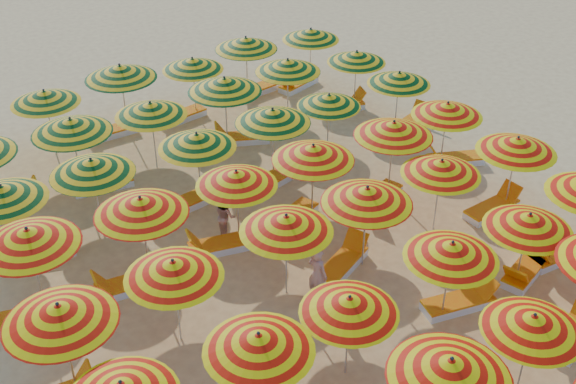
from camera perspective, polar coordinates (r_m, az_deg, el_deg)
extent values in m
plane|color=#F2BF6B|center=(18.60, 0.84, -4.85)|extent=(120.00, 120.00, 0.00)
cone|color=#D56200|center=(13.09, 12.70, -13.46)|extent=(2.95, 2.95, 0.42)
sphere|color=black|center=(12.92, 12.83, -12.71)|extent=(0.07, 0.07, 0.07)
cylinder|color=silver|center=(15.26, 18.22, -12.16)|extent=(0.04, 0.04, 1.98)
cone|color=#D56200|center=(14.69, 18.80, -9.77)|extent=(2.04, 2.04, 0.38)
sphere|color=black|center=(14.54, 18.95, -9.14)|extent=(0.07, 0.07, 0.07)
sphere|color=black|center=(12.89, -13.13, -14.39)|extent=(0.07, 0.07, 0.07)
cylinder|color=silver|center=(14.07, -2.25, -14.43)|extent=(0.04, 0.04, 2.10)
cone|color=#D56200|center=(13.41, -2.33, -11.79)|extent=(2.77, 2.77, 0.40)
sphere|color=black|center=(13.25, -2.36, -11.09)|extent=(0.07, 0.07, 0.07)
cylinder|color=silver|center=(14.91, 4.71, -11.38)|extent=(0.04, 0.04, 2.00)
cone|color=#D56200|center=(14.32, 4.87, -8.89)|extent=(2.07, 2.07, 0.38)
sphere|color=black|center=(14.18, 4.91, -8.23)|extent=(0.07, 0.07, 0.07)
cylinder|color=silver|center=(16.45, 12.43, -7.03)|extent=(0.04, 0.04, 2.08)
cone|color=#D56200|center=(15.90, 12.81, -4.53)|extent=(2.63, 2.63, 0.40)
sphere|color=black|center=(15.76, 12.91, -3.87)|extent=(0.07, 0.07, 0.07)
cylinder|color=silver|center=(17.80, 18.00, -4.59)|extent=(0.04, 0.04, 2.05)
cone|color=#D56200|center=(17.30, 18.49, -2.25)|extent=(2.59, 2.59, 0.39)
sphere|color=black|center=(17.18, 18.62, -1.64)|extent=(0.07, 0.07, 0.07)
cylinder|color=silver|center=(15.08, -17.01, -11.88)|extent=(0.04, 0.04, 2.23)
cone|color=#D56200|center=(14.44, -17.62, -9.15)|extent=(2.44, 2.44, 0.42)
sphere|color=black|center=(14.29, -17.78, -8.42)|extent=(0.07, 0.07, 0.07)
cylinder|color=silver|center=(15.74, -8.76, -8.61)|extent=(0.04, 0.04, 2.10)
cone|color=#D56200|center=(15.16, -9.05, -6.03)|extent=(2.74, 2.74, 0.40)
sphere|color=black|center=(15.02, -9.12, -5.34)|extent=(0.07, 0.07, 0.07)
cylinder|color=silver|center=(16.74, -0.13, -5.11)|extent=(0.04, 0.04, 2.16)
cone|color=#D56200|center=(16.18, -0.14, -2.50)|extent=(2.19, 2.19, 0.41)
sphere|color=black|center=(16.05, -0.14, -1.82)|extent=(0.07, 0.07, 0.07)
cylinder|color=silver|center=(17.67, 6.07, -2.89)|extent=(0.04, 0.04, 2.22)
cone|color=#D56200|center=(17.13, 6.26, -0.28)|extent=(2.69, 2.69, 0.42)
sphere|color=black|center=(17.00, 6.31, 0.41)|extent=(0.07, 0.07, 0.07)
cylinder|color=silver|center=(19.28, 11.72, -0.36)|extent=(0.04, 0.04, 2.06)
cone|color=#D56200|center=(18.82, 12.02, 1.92)|extent=(2.24, 2.24, 0.39)
sphere|color=black|center=(18.70, 12.10, 2.52)|extent=(0.07, 0.07, 0.07)
cylinder|color=silver|center=(20.64, 17.23, 1.31)|extent=(0.04, 0.04, 2.15)
cone|color=#D56200|center=(20.20, 17.65, 3.57)|extent=(2.33, 2.33, 0.41)
sphere|color=black|center=(20.09, 17.76, 4.15)|extent=(0.07, 0.07, 0.07)
cylinder|color=silver|center=(17.16, -19.23, -6.02)|extent=(0.04, 0.04, 2.24)
cone|color=#D56200|center=(16.60, -19.84, -3.40)|extent=(2.77, 2.77, 0.43)
sphere|color=black|center=(16.46, -19.99, -2.70)|extent=(0.07, 0.07, 0.07)
cylinder|color=silver|center=(17.53, -11.21, -3.71)|extent=(0.04, 0.04, 2.23)
cone|color=#D56200|center=(16.98, -11.56, -1.09)|extent=(2.87, 2.87, 0.42)
sphere|color=black|center=(16.85, -11.65, -0.40)|extent=(0.07, 0.07, 0.07)
cylinder|color=silver|center=(18.46, -3.99, -1.29)|extent=(0.04, 0.04, 2.08)
cone|color=#D56200|center=(17.97, -4.10, 1.08)|extent=(2.73, 2.73, 0.40)
sphere|color=black|center=(17.86, -4.13, 1.70)|extent=(0.07, 0.07, 0.07)
cylinder|color=silver|center=(19.30, 1.95, 0.67)|extent=(0.04, 0.04, 2.20)
cone|color=#D56200|center=(18.81, 2.00, 3.12)|extent=(2.37, 2.37, 0.42)
sphere|color=black|center=(18.69, 2.02, 3.76)|extent=(0.07, 0.07, 0.07)
cylinder|color=silver|center=(20.59, 8.14, 2.59)|extent=(0.04, 0.04, 2.22)
cone|color=#D56200|center=(20.12, 8.35, 4.95)|extent=(2.36, 2.36, 0.42)
sphere|color=black|center=(20.01, 8.40, 5.56)|extent=(0.07, 0.07, 0.07)
cylinder|color=silver|center=(22.15, 12.20, 4.29)|extent=(0.04, 0.04, 2.10)
cone|color=#D56200|center=(21.74, 12.48, 6.39)|extent=(2.34, 2.34, 0.40)
sphere|color=black|center=(21.65, 12.55, 6.94)|extent=(0.07, 0.07, 0.07)
cylinder|color=silver|center=(19.06, -21.08, -2.42)|extent=(0.04, 0.04, 2.13)
cone|color=#756406|center=(18.57, -21.64, -0.10)|extent=(2.69, 2.69, 0.40)
sphere|color=black|center=(18.46, -21.78, 0.51)|extent=(0.07, 0.07, 0.07)
cylinder|color=silver|center=(19.36, -14.85, -0.46)|extent=(0.04, 0.04, 2.18)
cone|color=#756406|center=(18.88, -15.25, 1.93)|extent=(2.26, 2.26, 0.42)
sphere|color=black|center=(18.76, -15.35, 2.56)|extent=(0.07, 0.07, 0.07)
cylinder|color=silver|center=(20.10, -7.04, 1.74)|extent=(0.04, 0.04, 2.14)
cone|color=#756406|center=(19.64, -7.22, 4.05)|extent=(2.22, 2.22, 0.41)
sphere|color=black|center=(19.53, -7.26, 4.65)|extent=(0.07, 0.07, 0.07)
cylinder|color=silver|center=(21.10, -1.19, 3.71)|extent=(0.04, 0.04, 2.20)
cone|color=#756406|center=(20.65, -1.22, 6.02)|extent=(2.83, 2.83, 0.42)
sphere|color=black|center=(20.54, -1.23, 6.62)|extent=(0.07, 0.07, 0.07)
cylinder|color=silver|center=(22.48, 3.19, 5.28)|extent=(0.04, 0.04, 1.97)
cone|color=#756406|center=(22.10, 3.25, 7.24)|extent=(2.02, 2.02, 0.37)
sphere|color=black|center=(22.01, 3.27, 7.74)|extent=(0.07, 0.07, 0.07)
cylinder|color=silver|center=(24.01, 8.59, 6.95)|extent=(0.04, 0.04, 2.05)
cone|color=#756406|center=(23.64, 8.77, 8.88)|extent=(2.25, 2.25, 0.39)
sphere|color=black|center=(23.55, 8.82, 9.38)|extent=(0.07, 0.07, 0.07)
cylinder|color=silver|center=(21.34, -16.36, 2.71)|extent=(0.04, 0.04, 2.25)
cone|color=#756406|center=(20.89, -16.77, 5.02)|extent=(2.62, 2.62, 0.43)
sphere|color=black|center=(20.78, -16.88, 5.62)|extent=(0.07, 0.07, 0.07)
cylinder|color=silver|center=(21.98, -10.56, 4.30)|extent=(0.04, 0.04, 2.13)
cone|color=#756406|center=(21.56, -10.81, 6.45)|extent=(2.52, 2.52, 0.41)
sphere|color=black|center=(21.46, -10.87, 7.01)|extent=(0.07, 0.07, 0.07)
cylinder|color=silver|center=(22.85, -4.92, 6.16)|extent=(0.04, 0.04, 2.30)
cone|color=#756406|center=(22.42, -5.04, 8.44)|extent=(2.79, 2.79, 0.44)
sphere|color=black|center=(22.32, -5.07, 9.03)|extent=(0.08, 0.08, 0.08)
cylinder|color=silver|center=(24.37, -0.02, 7.90)|extent=(0.04, 0.04, 2.18)
cone|color=#756406|center=(23.99, -0.02, 9.95)|extent=(2.63, 2.63, 0.41)
sphere|color=black|center=(23.89, -0.02, 10.47)|extent=(0.07, 0.07, 0.07)
cylinder|color=silver|center=(25.51, 5.34, 8.75)|extent=(0.04, 0.04, 2.02)
cone|color=#756406|center=(25.17, 5.44, 10.58)|extent=(2.34, 2.34, 0.39)
sphere|color=black|center=(25.09, 5.47, 11.04)|extent=(0.07, 0.07, 0.07)
cylinder|color=silver|center=(23.57, -18.28, 5.14)|extent=(0.04, 0.04, 2.10)
cone|color=#756406|center=(23.19, -18.67, 7.13)|extent=(2.42, 2.42, 0.40)
sphere|color=black|center=(23.10, -18.77, 7.64)|extent=(0.07, 0.07, 0.07)
cylinder|color=silver|center=(24.25, -12.82, 7.08)|extent=(0.04, 0.04, 2.30)
cone|color=#756406|center=(23.84, -13.12, 9.23)|extent=(2.89, 2.89, 0.44)
sphere|color=black|center=(23.74, -13.19, 9.79)|extent=(0.08, 0.08, 0.08)
cylinder|color=silver|center=(24.98, -7.41, 8.11)|extent=(0.04, 0.04, 2.06)
cone|color=#756406|center=(24.62, -7.55, 9.99)|extent=(2.50, 2.50, 0.39)
sphere|color=black|center=(24.53, -7.59, 10.48)|extent=(0.07, 0.07, 0.07)
cylinder|color=silver|center=(26.15, -3.28, 9.69)|extent=(0.04, 0.04, 2.21)
cone|color=#756406|center=(25.78, -3.34, 11.65)|extent=(2.81, 2.81, 0.42)
sphere|color=black|center=(25.70, -3.36, 12.15)|extent=(0.07, 0.07, 0.07)
cylinder|color=silver|center=(27.23, 1.78, 10.56)|extent=(0.04, 0.04, 2.09)
cone|color=#756406|center=(26.90, 1.81, 12.35)|extent=(2.25, 2.25, 0.40)
sphere|color=black|center=(26.82, 1.82, 12.81)|extent=(0.07, 0.07, 0.07)
cube|color=white|center=(17.36, 21.54, -10.54)|extent=(1.80, 1.07, 0.20)
cube|color=orange|center=(17.27, 21.63, -10.23)|extent=(1.80, 1.07, 0.06)
cube|color=white|center=(17.40, 13.25, -8.63)|extent=(1.79, 0.94, 0.20)
cube|color=orange|center=(17.31, 13.30, -8.31)|extent=(1.79, 0.94, 0.06)
cube|color=orange|center=(17.51, 15.35, -7.17)|extent=(0.48, 0.65, 0.48)
cube|color=white|center=(18.79, 18.25, -5.99)|extent=(1.80, 1.09, 0.20)
cube|color=orange|center=(18.71, 18.32, -5.68)|extent=(1.80, 1.09, 0.06)
cube|color=orange|center=(18.04, 17.57, -6.25)|extent=(0.53, 0.67, 0.48)
cube|color=white|center=(19.59, 20.55, -4.73)|extent=(1.74, 0.70, 0.20)
cube|color=orange|center=(19.52, 20.63, -4.43)|extent=(1.74, 0.70, 0.06)
cube|color=orange|center=(18.93, 19.31, -4.56)|extent=(0.41, 0.60, 0.48)
cube|color=orange|center=(15.40, -15.80, -14.00)|extent=(0.43, 0.62, 0.48)
cube|color=white|center=(18.08, 4.26, -5.84)|extent=(1.79, 1.22, 0.20)
cube|color=orange|center=(18.00, 4.28, -5.52)|extent=(1.79, 1.22, 0.06)
cube|color=orange|center=(18.36, 5.38, -3.84)|extent=(0.57, 0.68, 0.48)
cube|color=white|center=(20.79, 15.76, -1.39)|extent=(1.73, 0.67, 0.20)
cube|color=orange|center=(20.72, 15.81, -1.09)|extent=(1.73, 0.67, 0.06)
cube|color=orange|center=(21.09, 17.13, 0.03)|extent=(0.39, 0.60, 0.48)
cube|color=white|center=(17.58, -20.16, -9.53)|extent=(1.79, 1.01, 0.20)
cube|color=orange|center=(17.50, -20.24, -9.22)|extent=(1.79, 1.01, 0.06)
cube|color=white|center=(17.85, -12.21, -7.23)|extent=(1.76, 0.77, 0.20)
cube|color=orange|center=(17.77, -12.26, -6.91)|extent=(1.76, 0.77, 0.06)
cube|color=orange|center=(17.54, -14.55, -6.94)|extent=(0.43, 0.62, 0.48)
cube|color=white|center=(18.74, -5.22, -4.30)|extent=(1.79, 0.96, 0.20)
cube|color=orange|center=(18.66, -5.24, -3.98)|extent=(1.79, 0.96, 0.06)
cube|color=orange|center=(18.42, -7.38, -3.85)|extent=(0.49, 0.65, 0.48)
cube|color=white|center=(19.68, 0.37, -2.09)|extent=(1.79, 1.16, 0.20)
cube|color=orange|center=(19.61, 0.37, -1.78)|extent=(1.79, 1.16, 0.06)
cube|color=orange|center=(19.02, -0.85, -2.21)|extent=(0.55, 0.67, 0.48)
cube|color=white|center=(20.66, 7.15, -0.51)|extent=(1.80, 1.08, 0.20)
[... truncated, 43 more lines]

